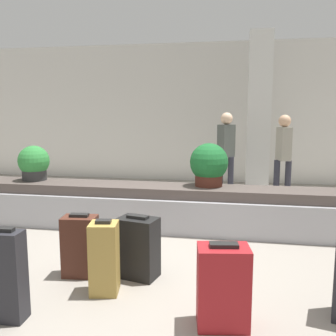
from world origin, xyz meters
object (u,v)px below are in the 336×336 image
suitcase_3 (138,247)px  traveler_1 (226,147)px  potted_plant_0 (34,163)px  potted_plant_1 (209,165)px  pillar (259,113)px  suitcase_1 (223,286)px  suitcase_0 (80,246)px  suitcase_6 (8,276)px  suitcase_5 (104,258)px  traveler_0 (283,151)px

suitcase_3 → traveler_1: traveler_1 is taller
potted_plant_0 → potted_plant_1: potted_plant_1 is taller
pillar → suitcase_3: pillar is taller
suitcase_1 → suitcase_3: (-0.85, 0.72, -0.01)m
potted_plant_1 → traveler_1: bearing=85.2°
suitcase_0 → suitcase_3: bearing=0.7°
suitcase_3 → suitcase_6: suitcase_6 is taller
pillar → potted_plant_0: 4.44m
suitcase_1 → potted_plant_1: 2.51m
potted_plant_1 → suitcase_5: bearing=-110.4°
suitcase_1 → suitcase_6: 1.66m
suitcase_6 → traveler_0: size_ratio=0.47×
suitcase_0 → traveler_0: bearing=51.3°
suitcase_5 → traveler_0: size_ratio=0.43×
suitcase_3 → suitcase_5: 0.43m
suitcase_1 → suitcase_3: suitcase_1 is taller
suitcase_1 → potted_plant_0: bearing=131.5°
suitcase_1 → potted_plant_1: bearing=88.0°
suitcase_1 → suitcase_6: (-1.64, -0.22, 0.05)m
pillar → suitcase_5: pillar is taller
suitcase_1 → traveler_1: (-0.12, 4.50, 0.64)m
pillar → traveler_0: pillar is taller
potted_plant_1 → traveler_0: 2.24m
pillar → suitcase_1: pillar is taller
pillar → suitcase_0: bearing=-113.2°
suitcase_3 → suitcase_5: (-0.21, -0.38, 0.03)m
suitcase_3 → potted_plant_0: (-2.05, 1.68, 0.56)m
suitcase_0 → suitcase_6: bearing=-110.2°
suitcase_3 → traveler_0: traveler_0 is taller
suitcase_3 → traveler_1: (0.73, 3.77, 0.65)m
suitcase_0 → suitcase_5: size_ratio=0.93×
suitcase_6 → suitcase_3: bearing=47.1°
traveler_0 → traveler_1: bearing=-115.2°
pillar → suitcase_1: 5.34m
potted_plant_0 → traveler_0: bearing=26.6°
suitcase_6 → potted_plant_1: bearing=60.2°
suitcase_0 → traveler_1: 4.11m
suitcase_3 → potted_plant_0: size_ratio=1.20×
potted_plant_1 → suitcase_3: bearing=-108.2°
suitcase_0 → pillar: bearing=60.7°
traveler_0 → suitcase_1: bearing=-27.0°
potted_plant_0 → traveler_0: 4.27m
suitcase_6 → suitcase_1: bearing=4.8°
suitcase_3 → traveler_0: bearing=77.0°
pillar → suitcase_3: bearing=-107.0°
suitcase_3 → potted_plant_0: bearing=153.9°
suitcase_6 → potted_plant_0: size_ratio=1.43×
suitcase_0 → suitcase_5: suitcase_5 is taller
suitcase_1 → suitcase_6: suitcase_6 is taller
pillar → suitcase_0: (-1.93, -4.50, -1.30)m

